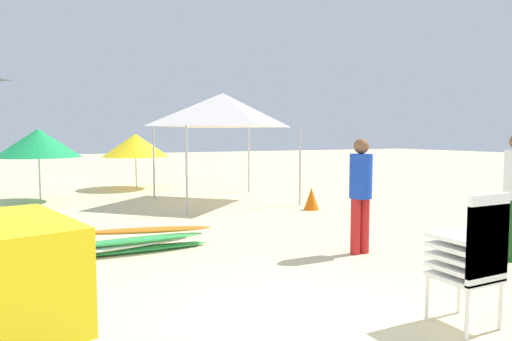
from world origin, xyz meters
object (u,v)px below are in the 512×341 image
stacked_plastic_chairs (474,251)px  beach_umbrella_mid (136,145)px  lifeguard_near_right (361,188)px  traffic_cone_far (311,199)px  surfboard_pile (137,241)px  beach_umbrella_far (38,143)px  popup_canopy (223,110)px

stacked_plastic_chairs → beach_umbrella_mid: size_ratio=0.58×
stacked_plastic_chairs → lifeguard_near_right: bearing=72.2°
traffic_cone_far → lifeguard_near_right: bearing=-113.3°
lifeguard_near_right → traffic_cone_far: (1.51, 3.51, -0.69)m
surfboard_pile → beach_umbrella_far: size_ratio=1.17×
stacked_plastic_chairs → beach_umbrella_far: (-3.18, 10.06, 0.79)m
lifeguard_near_right → popup_canopy: popup_canopy is taller
popup_canopy → beach_umbrella_mid: 4.20m
surfboard_pile → beach_umbrella_far: beach_umbrella_far is taller
surfboard_pile → lifeguard_near_right: bearing=-28.2°
surfboard_pile → beach_umbrella_mid: size_ratio=1.16×
lifeguard_near_right → surfboard_pile: bearing=151.8°
surfboard_pile → popup_canopy: popup_canopy is taller
surfboard_pile → popup_canopy: size_ratio=0.84×
surfboard_pile → lifeguard_near_right: size_ratio=1.47×
lifeguard_near_right → popup_canopy: (0.21, 5.61, 1.38)m
lifeguard_near_right → beach_umbrella_far: size_ratio=0.80×
surfboard_pile → beach_umbrella_mid: bearing=78.2°
traffic_cone_far → beach_umbrella_far: bearing=143.1°
stacked_plastic_chairs → beach_umbrella_far: size_ratio=0.58×
surfboard_pile → beach_umbrella_far: bearing=100.6°
stacked_plastic_chairs → beach_umbrella_far: 10.58m
traffic_cone_far → surfboard_pile: bearing=-155.3°
lifeguard_near_right → traffic_cone_far: size_ratio=3.27×
surfboard_pile → lifeguard_near_right: lifeguard_near_right is taller
popup_canopy → beach_umbrella_far: size_ratio=1.40×
stacked_plastic_chairs → popup_canopy: 8.28m
popup_canopy → traffic_cone_far: popup_canopy is taller
surfboard_pile → beach_umbrella_mid: beach_umbrella_mid is taller
beach_umbrella_far → popup_canopy: bearing=-25.6°
beach_umbrella_far → traffic_cone_far: beach_umbrella_far is taller
popup_canopy → traffic_cone_far: size_ratio=5.75×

